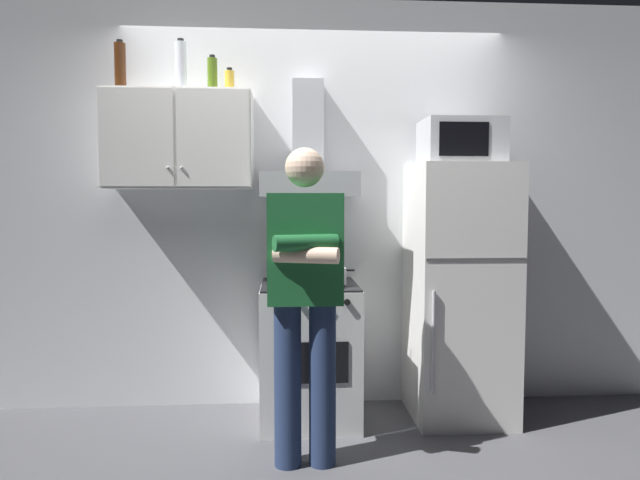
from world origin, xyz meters
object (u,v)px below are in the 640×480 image
object	(u,v)px
bottle_rum_dark	(120,67)
bottle_spice_jar	(230,81)
stove_oven	(309,352)
refrigerator	(459,292)
bottle_olive_oil	(212,75)
upper_cabinet	(180,141)
person_standing	(305,293)
microwave	(461,142)
bottle_vodka_clear	(181,66)
cooking_pot	(332,276)
range_hood	(308,166)

from	to	relation	value
bottle_rum_dark	bottle_spice_jar	xyz separation A→B (m)	(0.67, -0.00, -0.08)
stove_oven	refrigerator	distance (m)	1.02
stove_oven	bottle_olive_oil	bearing A→B (deg)	165.50
upper_cabinet	bottle_rum_dark	world-z (taller)	bottle_rum_dark
refrigerator	person_standing	xyz separation A→B (m)	(-1.00, -0.61, 0.10)
stove_oven	bottle_spice_jar	bearing A→B (deg)	164.02
microwave	bottle_spice_jar	world-z (taller)	bottle_spice_jar
microwave	bottle_vodka_clear	xyz separation A→B (m)	(-1.74, 0.11, 0.46)
person_standing	bottle_spice_jar	size ratio (longest dim) A/B	10.61
refrigerator	bottle_olive_oil	bearing A→B (deg)	174.32
cooking_pot	bottle_olive_oil	xyz separation A→B (m)	(-0.73, 0.27, 1.24)
bottle_olive_oil	bottle_rum_dark	bearing A→B (deg)	-178.74
stove_oven	bottle_vodka_clear	bearing A→B (deg)	171.02
stove_oven	bottle_olive_oil	world-z (taller)	bottle_olive_oil
stove_oven	cooking_pot	xyz separation A→B (m)	(0.13, -0.12, 0.49)
person_standing	bottle_vodka_clear	size ratio (longest dim) A/B	5.10
range_hood	microwave	xyz separation A→B (m)	(0.95, -0.11, 0.14)
stove_oven	bottle_olive_oil	xyz separation A→B (m)	(-0.60, 0.15, 1.73)
microwave	person_standing	size ratio (longest dim) A/B	0.29
refrigerator	cooking_pot	xyz separation A→B (m)	(-0.82, -0.12, 0.12)
range_hood	bottle_olive_oil	distance (m)	0.82
upper_cabinet	bottle_vodka_clear	bearing A→B (deg)	-4.36
person_standing	refrigerator	bearing A→B (deg)	31.23
upper_cabinet	cooking_pot	bearing A→B (deg)	-14.73
bottle_vodka_clear	refrigerator	bearing A→B (deg)	-4.07
stove_oven	bottle_rum_dark	distance (m)	2.12
bottle_vodka_clear	stove_oven	bearing A→B (deg)	-8.98
bottle_rum_dark	bottle_vodka_clear	xyz separation A→B (m)	(0.37, -0.02, 0.00)
stove_oven	refrigerator	world-z (taller)	refrigerator
upper_cabinet	range_hood	distance (m)	0.81
upper_cabinet	bottle_spice_jar	distance (m)	0.48
microwave	bottle_vodka_clear	bearing A→B (deg)	176.53
stove_oven	person_standing	distance (m)	0.77
upper_cabinet	range_hood	world-z (taller)	range_hood
upper_cabinet	person_standing	bearing A→B (deg)	-44.26
bottle_olive_oil	bottle_vodka_clear	xyz separation A→B (m)	(-0.19, -0.03, 0.04)
range_hood	microwave	distance (m)	0.97
upper_cabinet	bottle_rum_dark	bearing A→B (deg)	177.26
cooking_pot	stove_oven	bearing A→B (deg)	137.51
cooking_pot	bottle_olive_oil	distance (m)	1.46
stove_oven	upper_cabinet	bearing A→B (deg)	171.10
upper_cabinet	range_hood	size ratio (longest dim) A/B	1.20
upper_cabinet	bottle_rum_dark	size ratio (longest dim) A/B	2.87
bottle_spice_jar	bottle_vodka_clear	xyz separation A→B (m)	(-0.29, -0.02, 0.08)
bottle_rum_dark	bottle_vodka_clear	world-z (taller)	bottle_vodka_clear
bottle_rum_dark	bottle_spice_jar	distance (m)	0.67
range_hood	microwave	world-z (taller)	range_hood
microwave	bottle_spice_jar	size ratio (longest dim) A/B	3.10
cooking_pot	refrigerator	bearing A→B (deg)	8.32
refrigerator	person_standing	size ratio (longest dim) A/B	0.98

